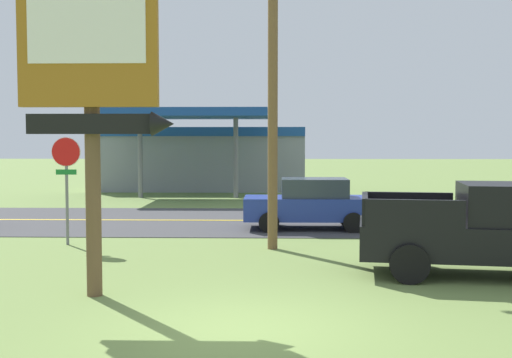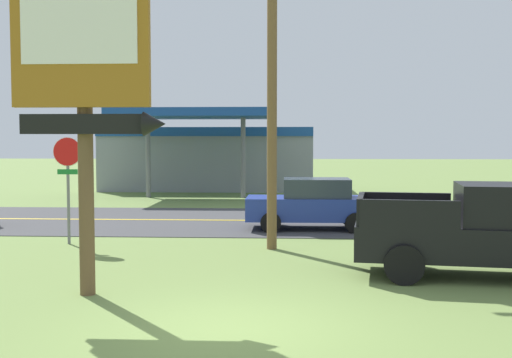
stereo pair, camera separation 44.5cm
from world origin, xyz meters
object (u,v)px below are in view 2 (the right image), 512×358
at_px(car_blue_mid_lane, 313,204).
at_px(stop_sign, 68,171).
at_px(motel_sign, 85,78).
at_px(gas_station, 210,156).
at_px(utility_pole, 272,72).
at_px(pickup_black_parked_on_lawn, 486,232).

bearing_deg(car_blue_mid_lane, stop_sign, -154.39).
relative_size(motel_sign, gas_station, 0.50).
height_order(motel_sign, gas_station, motel_sign).
height_order(utility_pole, pickup_black_parked_on_lawn, utility_pole).
relative_size(motel_sign, pickup_black_parked_on_lawn, 1.10).
distance_m(stop_sign, gas_station, 20.14).
bearing_deg(pickup_black_parked_on_lawn, utility_pole, 144.21).
distance_m(motel_sign, stop_sign, 6.53).
height_order(gas_station, car_blue_mid_lane, gas_station).
xyz_separation_m(pickup_black_parked_on_lawn, car_blue_mid_lane, (-3.30, 7.05, -0.13)).
relative_size(utility_pole, car_blue_mid_lane, 2.05).
height_order(motel_sign, pickup_black_parked_on_lawn, motel_sign).
xyz_separation_m(motel_sign, gas_station, (-1.03, 25.85, -2.03)).
bearing_deg(pickup_black_parked_on_lawn, car_blue_mid_lane, 115.11).
relative_size(gas_station, car_blue_mid_lane, 2.86).
xyz_separation_m(motel_sign, stop_sign, (-2.41, 5.75, -1.95)).
xyz_separation_m(gas_station, pickup_black_parked_on_lawn, (8.77, -23.86, -0.98)).
bearing_deg(motel_sign, car_blue_mid_lane, 63.82).
bearing_deg(car_blue_mid_lane, pickup_black_parked_on_lawn, -64.89).
distance_m(gas_station, pickup_black_parked_on_lawn, 25.44).
relative_size(gas_station, pickup_black_parked_on_lawn, 2.21).
xyz_separation_m(motel_sign, car_blue_mid_lane, (4.44, 9.04, -3.14)).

